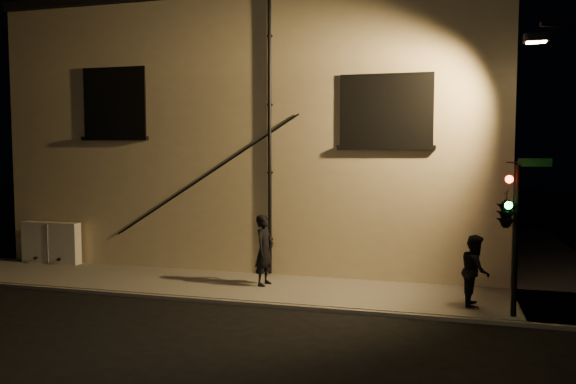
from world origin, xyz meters
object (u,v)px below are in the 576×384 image
(pedestrian_a, at_px, (264,250))
(pedestrian_b, at_px, (475,270))
(utility_cabinet, at_px, (51,243))
(traffic_signal, at_px, (507,211))

(pedestrian_a, xyz_separation_m, pedestrian_b, (5.52, -0.64, -0.12))
(utility_cabinet, height_order, pedestrian_b, pedestrian_b)
(pedestrian_b, bearing_deg, traffic_signal, -142.33)
(pedestrian_b, bearing_deg, utility_cabinet, 83.99)
(utility_cabinet, bearing_deg, pedestrian_b, -7.33)
(pedestrian_b, relative_size, traffic_signal, 0.48)
(utility_cabinet, xyz_separation_m, pedestrian_b, (13.29, -1.71, 0.18))
(pedestrian_a, height_order, traffic_signal, traffic_signal)
(utility_cabinet, relative_size, traffic_signal, 0.58)
(pedestrian_a, height_order, pedestrian_b, pedestrian_a)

